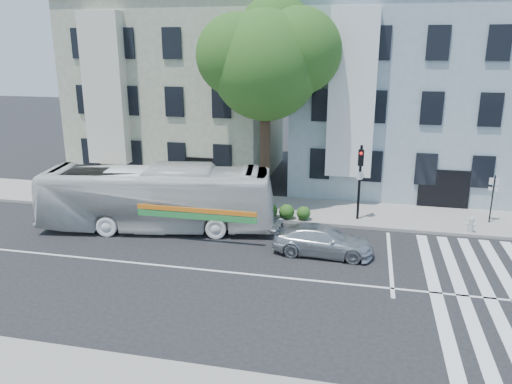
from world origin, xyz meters
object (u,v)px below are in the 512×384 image
(bus, at_px, (157,198))
(fire_hydrant, at_px, (471,224))
(sedan, at_px, (323,240))
(traffic_signal, at_px, (360,174))

(bus, distance_m, fire_hydrant, 14.69)
(sedan, bearing_deg, bus, 82.55)
(bus, bearing_deg, sedan, -109.11)
(bus, distance_m, traffic_signal, 9.81)
(sedan, distance_m, fire_hydrant, 7.48)
(traffic_signal, xyz_separation_m, fire_hydrant, (5.17, -0.64, -1.97))
(fire_hydrant, bearing_deg, bus, -170.72)
(bus, xyz_separation_m, traffic_signal, (9.29, 3.01, 0.97))
(sedan, height_order, fire_hydrant, sedan)
(bus, bearing_deg, traffic_signal, -81.65)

